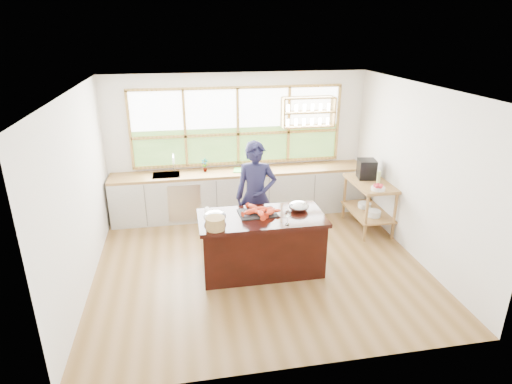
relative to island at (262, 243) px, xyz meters
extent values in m
plane|color=brown|center=(0.00, 0.20, -0.45)|extent=(5.00, 5.00, 0.00)
cube|color=silver|center=(0.00, 2.45, 0.90)|extent=(5.00, 0.02, 2.70)
cube|color=silver|center=(0.00, -2.05, 0.90)|extent=(5.00, 0.02, 2.70)
cube|color=silver|center=(-2.50, 0.20, 0.90)|extent=(0.02, 4.50, 2.70)
cube|color=silver|center=(2.50, 0.20, 0.90)|extent=(0.02, 4.50, 2.70)
cube|color=white|center=(0.00, 0.20, 2.25)|extent=(5.00, 4.50, 0.02)
cube|color=#B88949|center=(0.00, 2.42, 1.25)|extent=(4.05, 0.06, 1.50)
cube|color=white|center=(0.00, 2.44, 1.59)|extent=(3.98, 0.01, 0.75)
cube|color=#275418|center=(0.00, 2.44, 0.87)|extent=(3.98, 0.01, 0.70)
cube|color=#B88949|center=(1.35, 2.31, 1.77)|extent=(1.00, 0.28, 0.03)
cube|color=#B88949|center=(1.35, 2.31, 1.50)|extent=(1.00, 0.28, 0.03)
cube|color=#B88949|center=(1.35, 2.31, 1.22)|extent=(1.00, 0.28, 0.03)
cube|color=#B88949|center=(0.85, 2.31, 1.50)|extent=(0.03, 0.28, 0.55)
cube|color=#B88949|center=(1.85, 2.31, 1.50)|extent=(0.03, 0.28, 0.55)
cube|color=beige|center=(0.00, 2.14, -0.03)|extent=(4.90, 0.62, 0.85)
cube|color=silver|center=(-1.10, 1.82, -0.02)|extent=(0.60, 0.01, 0.72)
cube|color=olive|center=(0.00, 2.14, 0.42)|extent=(4.90, 0.62, 0.05)
cube|color=silver|center=(-1.40, 2.14, 0.37)|extent=(0.50, 0.42, 0.16)
cube|color=olive|center=(2.45, 0.60, 0.00)|extent=(0.04, 0.04, 0.90)
cube|color=olive|center=(2.45, 1.60, 0.00)|extent=(0.04, 0.04, 0.90)
cube|color=olive|center=(1.93, 0.60, 0.00)|extent=(0.04, 0.04, 0.90)
cube|color=olive|center=(1.93, 1.60, 0.00)|extent=(0.04, 0.04, 0.90)
cube|color=olive|center=(2.19, 1.10, -0.13)|extent=(0.62, 1.10, 0.03)
cube|color=olive|center=(2.19, 1.10, 0.42)|extent=(0.62, 1.10, 0.05)
cylinder|color=white|center=(2.19, 0.85, -0.07)|extent=(0.24, 0.24, 0.11)
cylinder|color=white|center=(2.19, 1.25, -0.07)|extent=(0.24, 0.24, 0.09)
cube|color=black|center=(0.00, 0.00, -0.03)|extent=(1.77, 0.82, 0.84)
cube|color=black|center=(0.00, 0.00, 0.42)|extent=(1.85, 0.90, 0.06)
imported|color=#181838|center=(0.05, 0.73, 0.46)|extent=(0.74, 0.55, 1.83)
imported|color=slate|center=(-0.67, 2.20, 0.58)|extent=(0.16, 0.13, 0.26)
cube|color=#56C14B|center=(0.07, 2.14, 0.45)|extent=(0.45, 0.38, 0.01)
cube|color=black|center=(2.19, 1.31, 0.62)|extent=(0.36, 0.37, 0.35)
cylinder|color=#B0C86A|center=(2.24, 0.92, 0.58)|extent=(0.07, 0.07, 0.26)
cylinder|color=white|center=(2.14, 0.70, 0.47)|extent=(0.24, 0.24, 0.05)
sphere|color=#B7222E|center=(2.19, 0.70, 0.52)|extent=(0.07, 0.07, 0.07)
sphere|color=#B7222E|center=(2.16, 0.75, 0.52)|extent=(0.07, 0.07, 0.07)
sphere|color=#B7222E|center=(2.10, 0.73, 0.52)|extent=(0.07, 0.07, 0.07)
sphere|color=#B7222E|center=(2.10, 0.67, 0.52)|extent=(0.07, 0.07, 0.07)
sphere|color=#B7222E|center=(2.16, 0.65, 0.52)|extent=(0.07, 0.07, 0.07)
cube|color=black|center=(-0.04, 0.10, 0.45)|extent=(0.58, 0.44, 0.02)
ellipsoid|color=red|center=(-0.16, 0.05, 0.50)|extent=(0.23, 0.15, 0.08)
ellipsoid|color=red|center=(0.04, 0.12, 0.50)|extent=(0.23, 0.14, 0.08)
ellipsoid|color=red|center=(0.14, 0.00, 0.50)|extent=(0.21, 0.21, 0.08)
ellipsoid|color=red|center=(-0.09, 0.22, 0.50)|extent=(0.18, 0.23, 0.08)
ellipsoid|color=red|center=(-0.02, -0.04, 0.50)|extent=(0.11, 0.22, 0.08)
ellipsoid|color=silver|center=(-0.69, -0.03, 0.51)|extent=(0.32, 0.32, 0.15)
ellipsoid|color=silver|center=(0.59, 0.12, 0.51)|extent=(0.30, 0.30, 0.15)
cylinder|color=white|center=(0.30, -0.34, 0.45)|extent=(0.06, 0.06, 0.01)
cylinder|color=white|center=(0.30, -0.34, 0.52)|extent=(0.01, 0.01, 0.13)
ellipsoid|color=white|center=(0.30, -0.34, 0.62)|extent=(0.08, 0.08, 0.10)
cylinder|color=#A3804D|center=(-0.70, -0.30, 0.53)|extent=(0.27, 0.27, 0.17)
cylinder|color=silver|center=(-0.77, 0.16, 0.49)|extent=(0.09, 0.30, 0.08)
camera|label=1|loc=(-1.09, -5.57, 3.04)|focal=30.00mm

